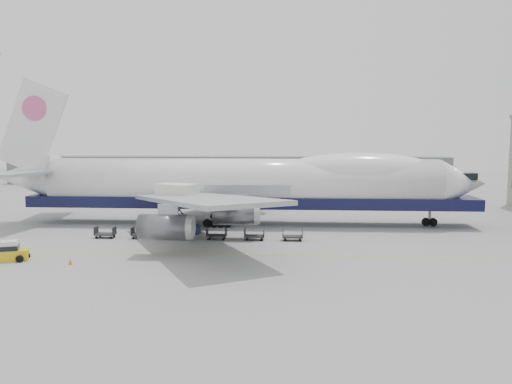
{
  "coord_description": "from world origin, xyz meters",
  "views": [
    {
      "loc": [
        6.51,
        -54.87,
        11.7
      ],
      "look_at": [
        2.28,
        6.0,
        5.04
      ],
      "focal_mm": 35.0,
      "sensor_mm": 36.0,
      "label": 1
    }
  ],
  "objects": [
    {
      "name": "dolly_3",
      "position": [
        -1.98,
        1.33,
        0.53
      ],
      "size": [
        2.3,
        1.35,
        1.3
      ],
      "color": "#2D2D30",
      "rests_on": "ground"
    },
    {
      "name": "traffic_cone",
      "position": [
        -13.8,
        -11.02,
        0.26
      ],
      "size": [
        0.38,
        0.38,
        0.55
      ],
      "rotation": [
        0.0,
        0.0,
        0.19
      ],
      "color": "orange",
      "rests_on": "ground"
    },
    {
      "name": "dolly_2",
      "position": [
        -6.37,
        1.33,
        0.53
      ],
      "size": [
        2.3,
        1.35,
        1.3
      ],
      "color": "#2D2D30",
      "rests_on": "ground"
    },
    {
      "name": "ground",
      "position": [
        0.0,
        0.0,
        0.0
      ],
      "size": [
        260.0,
        260.0,
        0.0
      ],
      "primitive_type": "plane",
      "color": "gray",
      "rests_on": "ground"
    },
    {
      "name": "dolly_5",
      "position": [
        6.79,
        1.33,
        0.53
      ],
      "size": [
        2.3,
        1.35,
        1.3
      ],
      "color": "#2D2D30",
      "rests_on": "ground"
    },
    {
      "name": "apron_line",
      "position": [
        0.0,
        -6.0,
        0.01
      ],
      "size": [
        60.0,
        0.15,
        0.01
      ],
      "primitive_type": "cube",
      "color": "gold",
      "rests_on": "ground"
    },
    {
      "name": "airliner",
      "position": [
        0.64,
        12.0,
        5.62
      ],
      "size": [
        67.0,
        55.3,
        19.98
      ],
      "color": "white",
      "rests_on": "ground"
    },
    {
      "name": "baggage_tug",
      "position": [
        -19.99,
        -9.94,
        0.86
      ],
      "size": [
        2.97,
        2.27,
        1.93
      ],
      "rotation": [
        0.0,
        0.0,
        0.37
      ],
      "color": "gold",
      "rests_on": "ground"
    },
    {
      "name": "catering_truck",
      "position": [
        -7.25,
        4.52,
        3.45
      ],
      "size": [
        5.66,
        4.82,
        6.12
      ],
      "rotation": [
        0.0,
        0.0,
        -0.41
      ],
      "color": "#162044",
      "rests_on": "ground"
    },
    {
      "name": "dolly_0",
      "position": [
        -15.14,
        1.33,
        0.53
      ],
      "size": [
        2.3,
        1.35,
        1.3
      ],
      "color": "#2D2D30",
      "rests_on": "ground"
    },
    {
      "name": "hangar",
      "position": [
        -10.0,
        70.0,
        3.5
      ],
      "size": [
        110.0,
        8.0,
        7.0
      ],
      "primitive_type": "cube",
      "color": "slate",
      "rests_on": "ground"
    },
    {
      "name": "dolly_1",
      "position": [
        -10.75,
        1.33,
        0.53
      ],
      "size": [
        2.3,
        1.35,
        1.3
      ],
      "color": "#2D2D30",
      "rests_on": "ground"
    },
    {
      "name": "dolly_4",
      "position": [
        2.41,
        1.33,
        0.53
      ],
      "size": [
        2.3,
        1.35,
        1.3
      ],
      "color": "#2D2D30",
      "rests_on": "ground"
    }
  ]
}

